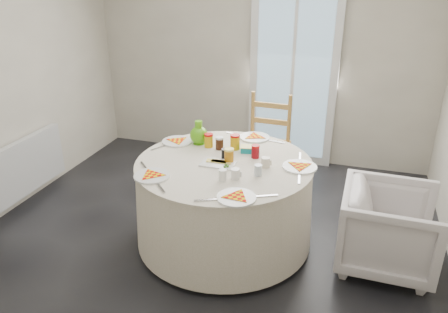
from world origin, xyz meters
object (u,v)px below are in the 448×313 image
(radiator, at_px, (27,165))
(armchair, at_px, (390,223))
(green_pitcher, at_px, (199,131))
(wooden_chair, at_px, (265,149))
(table, at_px, (224,203))

(radiator, bearing_deg, armchair, -1.00)
(radiator, bearing_deg, green_pitcher, 6.46)
(radiator, xyz_separation_m, wooden_chair, (2.22, 0.92, 0.09))
(table, relative_size, wooden_chair, 1.45)
(wooden_chair, height_order, armchair, wooden_chair)
(radiator, height_order, table, table)
(radiator, xyz_separation_m, green_pitcher, (1.76, 0.20, 0.49))
(radiator, relative_size, wooden_chair, 0.98)
(table, distance_m, armchair, 1.32)
(radiator, xyz_separation_m, table, (2.09, -0.12, -0.01))
(table, bearing_deg, green_pitcher, 136.35)
(radiator, distance_m, armchair, 3.42)
(wooden_chair, bearing_deg, radiator, -154.88)
(table, xyz_separation_m, wooden_chair, (0.12, 1.03, 0.09))
(armchair, bearing_deg, green_pitcher, 82.47)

